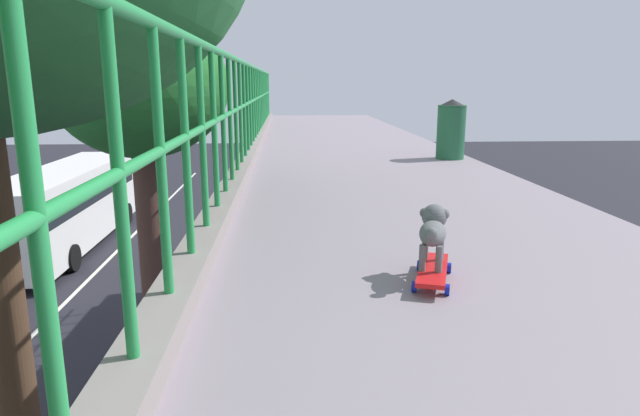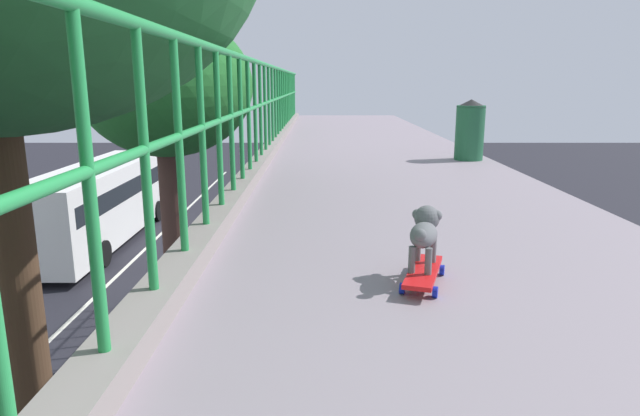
# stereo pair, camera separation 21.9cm
# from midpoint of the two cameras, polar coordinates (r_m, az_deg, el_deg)

# --- Properties ---
(city_bus) EXTENTS (2.59, 10.67, 3.18)m
(city_bus) POSITION_cam_midpoint_polar(r_m,az_deg,el_deg) (23.86, -25.05, 0.46)
(city_bus) COLOR white
(city_bus) RESTS_ON ground
(roadside_tree_far) EXTENTS (3.64, 3.64, 7.90)m
(roadside_tree_far) POSITION_cam_midpoint_polar(r_m,az_deg,el_deg) (12.22, -18.65, 11.25)
(roadside_tree_far) COLOR #4D322B
(roadside_tree_far) RESTS_ON ground
(toy_skateboard) EXTENTS (0.30, 0.54, 0.08)m
(toy_skateboard) POSITION_cam_midpoint_polar(r_m,az_deg,el_deg) (2.96, 9.58, -6.46)
(toy_skateboard) COLOR red
(toy_skateboard) RESTS_ON overpass_deck
(small_dog) EXTENTS (0.22, 0.38, 0.31)m
(small_dog) POSITION_cam_midpoint_polar(r_m,az_deg,el_deg) (2.97, 9.64, -2.15)
(small_dog) COLOR slate
(small_dog) RESTS_ON toy_skateboard
(litter_bin) EXTENTS (0.39, 0.39, 0.81)m
(litter_bin) POSITION_cam_midpoint_polar(r_m,az_deg,el_deg) (7.79, 12.70, 8.07)
(litter_bin) COLOR #24603D
(litter_bin) RESTS_ON overpass_deck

